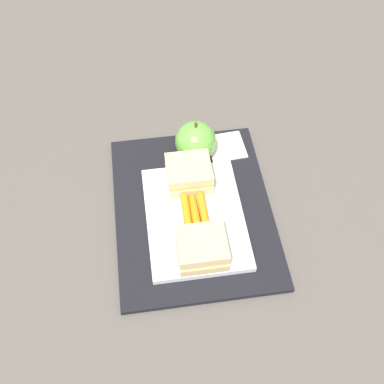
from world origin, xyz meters
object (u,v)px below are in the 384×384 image
Objects in this scene: paper_napkin at (226,147)px; apple at (196,141)px; carrot_sticks_bundle at (195,213)px; food_tray at (195,218)px; sandwich_half_right at (189,173)px; sandwich_half_left at (202,248)px.

apple is at bearing 100.17° from paper_napkin.
food_tray is at bearing 174.85° from carrot_sticks_bundle.
sandwich_half_right reaches higher than paper_napkin.
carrot_sticks_bundle is (-0.08, -0.00, -0.01)m from sandwich_half_right.
sandwich_half_left reaches higher than food_tray.
carrot_sticks_bundle is 0.15m from apple.
sandwich_half_right is (0.16, 0.00, 0.00)m from sandwich_half_left.
food_tray is 0.01m from carrot_sticks_bundle.
carrot_sticks_bundle is at bearing -5.15° from food_tray.
apple is 0.07m from paper_napkin.
food_tray is 2.98× the size of carrot_sticks_bundle.
carrot_sticks_bundle is (0.08, -0.00, -0.01)m from sandwich_half_left.
sandwich_half_left reaches higher than carrot_sticks_bundle.
food_tray is at bearing 151.71° from paper_napkin.
sandwich_half_left is 1.00× the size of sandwich_half_right.
food_tray is 0.18m from paper_napkin.
food_tray is 2.88× the size of sandwich_half_right.
sandwich_half_right reaches higher than carrot_sticks_bundle.
sandwich_half_right reaches higher than food_tray.
apple is at bearing -8.71° from carrot_sticks_bundle.
carrot_sticks_bundle is at bearing 171.29° from apple.
paper_napkin is at bearing -79.83° from apple.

